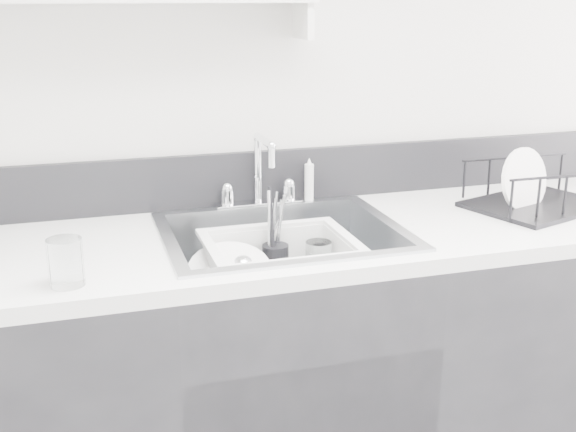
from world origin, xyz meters
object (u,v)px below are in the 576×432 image
object	(u,v)px
wash_tub	(280,268)
sink	(283,264)
dish_rack	(538,185)
counter_run	(283,384)

from	to	relation	value
wash_tub	sink	bearing A→B (deg)	60.80
dish_rack	sink	bearing A→B (deg)	162.54
counter_run	dish_rack	size ratio (longest dim) A/B	8.28
dish_rack	wash_tub	bearing A→B (deg)	164.28
sink	wash_tub	xyz separation A→B (m)	(-0.01, -0.02, -0.00)
counter_run	wash_tub	bearing A→B (deg)	-119.20
wash_tub	dish_rack	size ratio (longest dim) A/B	1.02
counter_run	wash_tub	size ratio (longest dim) A/B	8.10
sink	dish_rack	world-z (taller)	dish_rack
counter_run	dish_rack	bearing A→B (deg)	0.71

